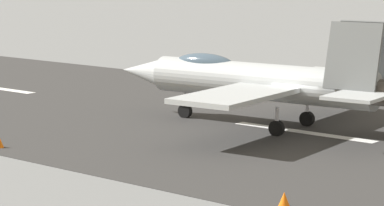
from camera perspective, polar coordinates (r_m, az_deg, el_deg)
ground_plane at (r=44.72m, az=7.14°, el=-1.88°), size 400.00×400.00×0.00m
runway_strip at (r=44.71m, az=7.16°, el=-1.87°), size 240.00×26.00×0.02m
fighter_jet at (r=45.55m, az=4.47°, el=1.44°), size 16.91×15.05×5.61m
marker_cone_near at (r=31.21m, az=5.90°, el=-6.15°), size 0.44×0.44×0.55m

